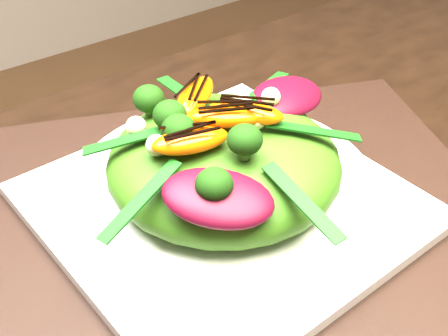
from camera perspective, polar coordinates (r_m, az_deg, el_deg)
placemat at (r=0.52m, az=0.00°, el=-4.09°), size 0.57×0.52×0.00m
plate_base at (r=0.52m, az=0.00°, el=-3.48°), size 0.29×0.29×0.01m
salad_bowl at (r=0.51m, az=0.00°, el=-2.20°), size 0.34×0.34×0.02m
lettuce_mound at (r=0.49m, az=0.00°, el=0.52°), size 0.21×0.21×0.07m
radicchio_leaf at (r=0.53m, az=6.05°, el=6.79°), size 0.09×0.06×0.02m
orange_segment at (r=0.47m, az=-0.20°, el=4.92°), size 0.06×0.03×0.02m
broccoli_floret at (r=0.46m, az=-9.17°, el=3.81°), size 0.04×0.04×0.04m
macadamia_nut at (r=0.46m, az=8.04°, el=2.56°), size 0.02×0.02×0.02m
balsamic_drizzle at (r=0.47m, az=-0.20°, el=5.80°), size 0.04×0.01×0.00m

